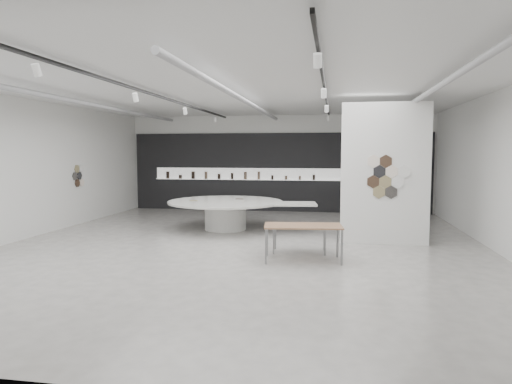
% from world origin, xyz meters
% --- Properties ---
extents(room, '(12.02, 14.02, 3.82)m').
position_xyz_m(room, '(-0.09, -0.00, 2.07)').
color(room, '#B1ADA7').
rests_on(room, ground).
extents(back_wall_display, '(11.80, 0.27, 3.10)m').
position_xyz_m(back_wall_display, '(-0.08, 6.93, 1.54)').
color(back_wall_display, black).
rests_on(back_wall_display, ground).
extents(partition_column, '(2.20, 0.38, 3.60)m').
position_xyz_m(partition_column, '(3.50, 1.00, 1.80)').
color(partition_column, white).
rests_on(partition_column, ground).
extents(display_island, '(4.74, 3.88, 0.89)m').
position_xyz_m(display_island, '(-0.94, 2.34, 0.57)').
color(display_island, white).
rests_on(display_island, ground).
extents(sample_table_wood, '(1.74, 1.01, 0.78)m').
position_xyz_m(sample_table_wood, '(1.58, -1.27, 0.72)').
color(sample_table_wood, '#8F664A').
rests_on(sample_table_wood, ground).
extents(sample_table_stone, '(1.27, 0.69, 0.64)m').
position_xyz_m(sample_table_stone, '(1.45, -0.45, 0.58)').
color(sample_table_stone, gray).
rests_on(sample_table_stone, ground).
extents(kitchen_counter, '(1.62, 0.68, 1.26)m').
position_xyz_m(kitchen_counter, '(3.32, 6.52, 0.45)').
color(kitchen_counter, white).
rests_on(kitchen_counter, ground).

